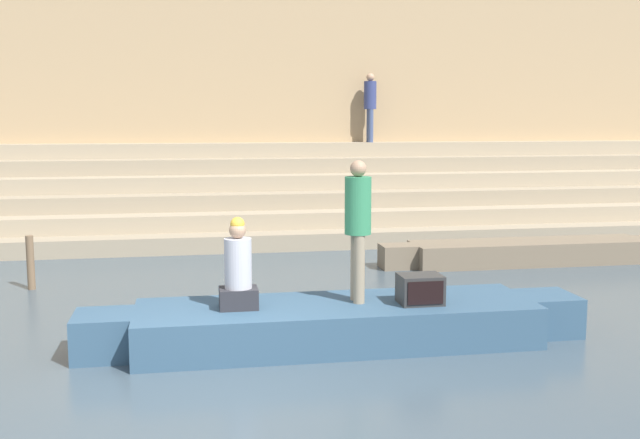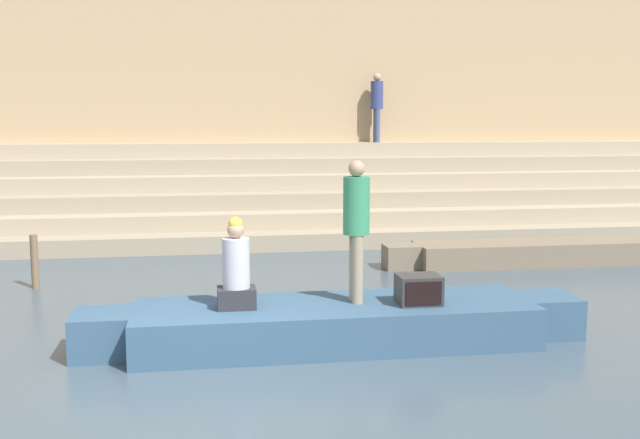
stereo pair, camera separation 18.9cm
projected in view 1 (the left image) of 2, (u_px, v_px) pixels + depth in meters
ground_plane at (216, 398)px, 7.59m from camera, size 120.00×120.00×0.00m
ghat_steps at (198, 203)px, 17.97m from camera, size 36.00×4.09×2.19m
back_wall at (194, 108)px, 19.68m from camera, size 34.20×1.28×6.23m
rowboat_main at (337, 322)px, 9.37m from camera, size 6.36×1.55×0.52m
person_standing at (358, 220)px, 9.31m from camera, size 0.33×0.33×1.78m
person_rowing at (238, 271)px, 9.05m from camera, size 0.46×0.36×1.12m
tv_set at (420, 289)px, 9.32m from camera, size 0.53×0.44×0.37m
moored_boat_shore at (530, 251)px, 14.61m from camera, size 6.00×1.02×0.44m
mooring_post at (30, 263)px, 12.34m from camera, size 0.12×0.12×0.90m
person_on_steps at (370, 102)px, 19.53m from camera, size 0.33×0.33×1.79m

